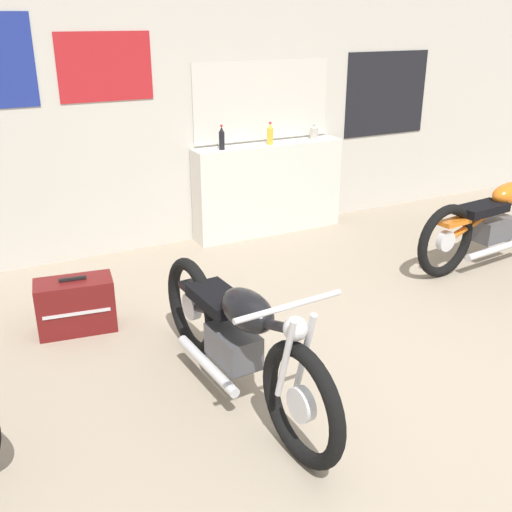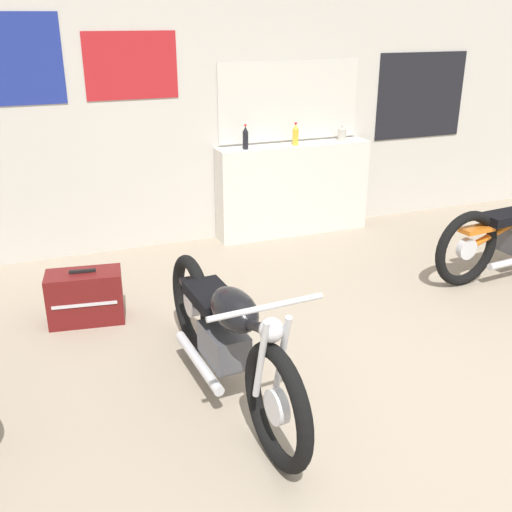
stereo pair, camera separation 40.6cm
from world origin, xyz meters
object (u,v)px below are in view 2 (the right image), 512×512
object	(u,v)px
bottle_leftmost	(245,138)
hard_case_darkred	(85,297)
motorcycle_black	(227,336)
bottle_left_center	(295,135)
bottle_center	(342,133)

from	to	relation	value
bottle_leftmost	hard_case_darkred	distance (m)	2.35
motorcycle_black	hard_case_darkred	xyz separation A→B (m)	(-0.71, 1.33, -0.22)
hard_case_darkred	bottle_left_center	bearing A→B (deg)	28.17
bottle_leftmost	hard_case_darkred	bearing A→B (deg)	-145.04
bottle_leftmost	hard_case_darkred	world-z (taller)	bottle_leftmost
bottle_center	hard_case_darkred	bearing A→B (deg)	-155.90
bottle_left_center	hard_case_darkred	distance (m)	2.79
motorcycle_black	bottle_left_center	bearing A→B (deg)	57.78
bottle_leftmost	motorcycle_black	size ratio (longest dim) A/B	0.12
bottle_center	motorcycle_black	xyz separation A→B (m)	(-2.20, -2.63, -0.63)
bottle_left_center	motorcycle_black	bearing A→B (deg)	-122.22
bottle_center	motorcycle_black	world-z (taller)	bottle_center
bottle_left_center	motorcycle_black	world-z (taller)	bottle_left_center
bottle_left_center	motorcycle_black	xyz separation A→B (m)	(-1.63, -2.58, -0.65)
bottle_leftmost	bottle_center	size ratio (longest dim) A/B	1.49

